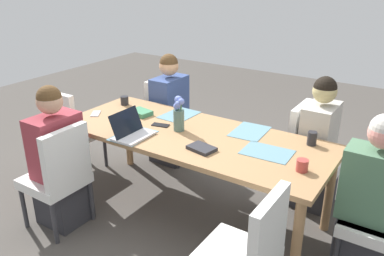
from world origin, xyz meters
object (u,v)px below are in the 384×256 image
(person_far_left_near, at_px, (170,115))
(coffee_mug_centre_left, at_px, (312,138))
(coffee_mug_near_left, at_px, (302,165))
(chair_head_left_right_mid, at_px, (70,128))
(chair_near_left_mid, at_px, (59,173))
(phone_black, at_px, (161,125))
(person_near_left_mid, at_px, (59,165))
(chair_far_right_near, at_px, (310,149))
(chair_far_left_near, at_px, (168,115))
(coffee_mug_near_right, at_px, (125,101))
(flower_vase, at_px, (179,114))
(person_head_right_left_far, at_px, (370,208))
(chair_near_right_far, at_px, (248,251))
(dining_table, at_px, (192,142))
(book_blue_cover, at_px, (141,112))
(chair_head_right_left_far, at_px, (380,209))
(laptop_near_left_mid, at_px, (131,132))
(phone_silver, at_px, (96,114))
(person_far_right_near, at_px, (317,151))

(person_far_left_near, height_order, coffee_mug_centre_left, person_far_left_near)
(coffee_mug_near_left, bearing_deg, chair_head_left_right_mid, 178.62)
(chair_near_left_mid, distance_m, phone_black, 0.92)
(chair_head_left_right_mid, bearing_deg, chair_near_left_mid, -45.88)
(person_near_left_mid, bearing_deg, chair_head_left_right_mid, 133.34)
(coffee_mug_near_left, bearing_deg, chair_far_right_near, 102.62)
(chair_far_left_near, bearing_deg, coffee_mug_near_right, -103.77)
(chair_head_left_right_mid, bearing_deg, flower_vase, 3.01)
(person_head_right_left_far, bearing_deg, person_near_left_mid, -161.98)
(chair_near_right_far, bearing_deg, chair_near_left_mid, 179.28)
(chair_far_left_near, distance_m, chair_near_right_far, 2.33)
(person_head_right_left_far, bearing_deg, chair_near_left_mid, -159.98)
(dining_table, relative_size, book_blue_cover, 11.43)
(person_far_left_near, bearing_deg, chair_far_right_near, 1.90)
(coffee_mug_near_left, xyz_separation_m, coffee_mug_centre_left, (-0.08, 0.45, 0.01))
(chair_head_left_right_mid, bearing_deg, person_far_left_near, 48.92)
(chair_head_right_left_far, bearing_deg, laptop_near_left_mid, -167.19)
(dining_table, relative_size, phone_silver, 15.23)
(person_far_right_near, xyz_separation_m, coffee_mug_centre_left, (0.05, -0.38, 0.27))
(chair_far_right_near, relative_size, coffee_mug_centre_left, 8.44)
(person_far_right_near, relative_size, flower_vase, 4.07)
(chair_near_right_far, distance_m, flower_vase, 1.35)
(coffee_mug_near_right, bearing_deg, dining_table, -14.25)
(dining_table, relative_size, coffee_mug_near_right, 26.53)
(person_far_left_near, height_order, phone_silver, person_far_left_near)
(chair_head_left_right_mid, relative_size, book_blue_cover, 4.50)
(book_blue_cover, bearing_deg, coffee_mug_near_right, 167.09)
(person_far_right_near, bearing_deg, phone_silver, -156.31)
(person_far_left_near, xyz_separation_m, phone_black, (0.43, -0.71, 0.22))
(person_head_right_left_far, xyz_separation_m, chair_near_right_far, (-0.50, -0.81, -0.03))
(coffee_mug_centre_left, bearing_deg, chair_far_right_near, 105.40)
(chair_head_left_right_mid, bearing_deg, book_blue_cover, 12.87)
(laptop_near_left_mid, xyz_separation_m, book_blue_cover, (-0.27, 0.43, -0.02))
(person_near_left_mid, bearing_deg, phone_silver, 105.72)
(flower_vase, bearing_deg, person_far_right_near, 35.89)
(chair_far_left_near, bearing_deg, phone_black, -56.92)
(dining_table, bearing_deg, coffee_mug_centre_left, 20.01)
(coffee_mug_centre_left, height_order, book_blue_cover, coffee_mug_centre_left)
(chair_head_right_left_far, bearing_deg, book_blue_cover, 179.60)
(dining_table, xyz_separation_m, chair_far_right_near, (0.77, 0.76, -0.17))
(person_near_left_mid, bearing_deg, chair_near_left_mid, -38.76)
(chair_far_left_near, relative_size, chair_head_left_right_mid, 1.00)
(chair_far_left_near, relative_size, phone_silver, 6.00)
(person_near_left_mid, xyz_separation_m, coffee_mug_centre_left, (1.72, 1.03, 0.27))
(phone_silver, bearing_deg, book_blue_cover, -93.49)
(person_far_right_near, bearing_deg, coffee_mug_near_right, -165.64)
(person_far_left_near, xyz_separation_m, chair_near_right_far, (1.65, -1.50, -0.03))
(chair_near_left_mid, distance_m, person_near_left_mid, 0.10)
(phone_black, bearing_deg, coffee_mug_near_left, -18.86)
(book_blue_cover, relative_size, phone_black, 1.33)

